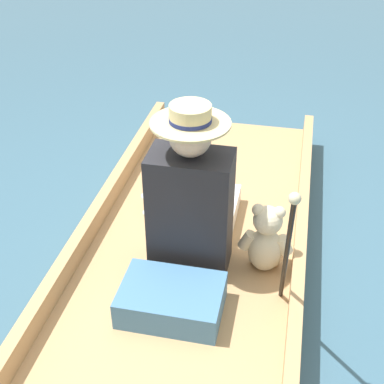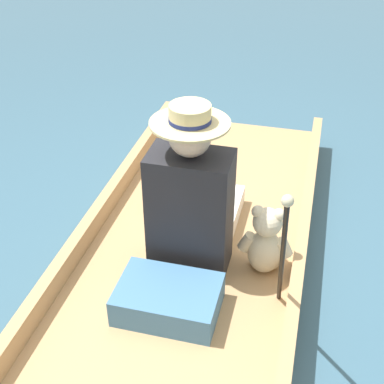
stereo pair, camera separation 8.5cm
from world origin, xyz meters
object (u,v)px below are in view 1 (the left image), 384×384
Objects in this scene: teddy_bear at (266,240)px; walking_cane at (288,246)px; seated_person at (194,203)px; wine_glass at (148,200)px.

walking_cane is at bearing -75.88° from teddy_bear.
seated_person reaches higher than walking_cane.
walking_cane is at bearing -39.45° from seated_person.
teddy_bear is at bearing -2.71° from seated_person.
walking_cane reaches higher than teddy_bear.
wine_glass is at bearing 137.30° from walking_cane.
seated_person is 0.39m from teddy_bear.
walking_cane reaches higher than wine_glass.
seated_person is 0.49m from wine_glass.
seated_person is 7.22× the size of wine_glass.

